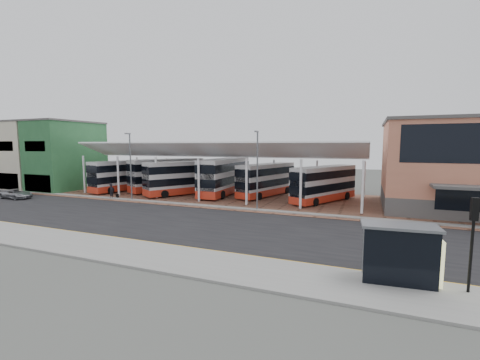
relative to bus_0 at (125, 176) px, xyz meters
The scene contains 24 objects.
ground 24.21m from the bus_0, 31.56° to the right, with size 140.00×140.00×0.00m, color #454843.
road 24.75m from the bus_0, 33.54° to the right, with size 120.00×14.00×0.02m, color black.
forecourt 22.65m from the bus_0, ahead, with size 72.00×16.00×0.06m, color brown.
sidewalk 29.90m from the bus_0, 46.46° to the right, with size 120.00×4.00×0.14m, color gray.
north_kerb 21.63m from the bus_0, 17.35° to the right, with size 120.00×0.80×0.14m, color gray.
yellow_line_near 28.49m from the bus_0, 43.68° to the right, with size 120.00×0.12×0.01m, color #EFAC13.
yellow_line_far 28.28m from the bus_0, 43.24° to the right, with size 120.00×0.12×0.01m, color #EFAC13.
canopy 15.03m from the bus_0, ahead, with size 37.00×11.63×7.07m.
shop_green 10.03m from the bus_0, behind, with size 6.40×10.20×10.22m.
shop_cream 16.30m from the bus_0, behind, with size 6.40×10.20×10.22m.
shop_brick 22.70m from the bus_0, behind, with size 6.40×10.20×10.22m.
lamp_west 9.36m from the bus_0, 44.12° to the right, with size 0.16×0.90×8.07m.
lamp_east 23.52m from the bus_0, 15.72° to the right, with size 0.16×0.90×8.07m.
bus_0 is the anchor object (origin of this frame).
bus_1 6.30m from the bus_0, 18.31° to the left, with size 6.94×11.20×4.59m.
bus_2 10.13m from the bus_0, ahead, with size 7.68×10.51×4.44m.
bus_3 15.25m from the bus_0, ahead, with size 3.06×11.71×4.81m.
bus_4 20.90m from the bus_0, ahead, with size 5.22×10.40×4.19m.
bus_5 28.25m from the bus_0, ahead, with size 6.56×10.01×4.14m.
silver_car 13.24m from the bus_0, 125.77° to the right, with size 1.97×4.26×1.18m, color #93959A.
pedestrian 7.52m from the bus_0, 60.99° to the right, with size 0.68×0.45×1.87m, color black.
suitcase 7.49m from the bus_0, 56.19° to the right, with size 0.31×0.22×0.54m, color black.
bus_shelter 40.45m from the bus_0, 30.70° to the right, with size 3.60×1.88×2.79m.
traffic_signal_west 42.57m from the bus_0, 28.72° to the right, with size 0.31×0.25×4.28m.
Camera 1 is at (12.41, -24.35, 6.69)m, focal length 24.00 mm.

